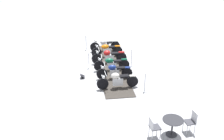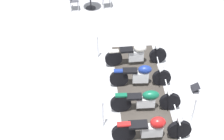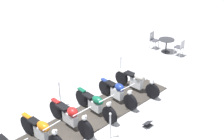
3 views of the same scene
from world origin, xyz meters
name	(u,v)px [view 3 (image 3 of 3)]	position (x,y,z in m)	size (l,w,h in m)	color
ground_plane	(84,121)	(0.00, 0.00, 0.00)	(80.00, 80.00, 0.00)	#B2B2B7
display_platform	(84,120)	(0.00, 0.00, 0.02)	(8.04, 1.59, 0.03)	#38332D
motorcycle_copper	(42,132)	(-1.69, 0.45, 0.51)	(0.74, 2.16, 1.02)	black
motorcycle_maroon	(71,117)	(-0.57, 0.13, 0.50)	(0.94, 2.26, 1.01)	black
motorcycle_forest	(96,104)	(0.55, -0.19, 0.47)	(0.91, 2.15, 0.97)	black
motorcycle_navy	(118,92)	(1.67, -0.51, 0.48)	(0.94, 2.02, 0.93)	black
motorcycle_cream	(137,81)	(2.80, -0.84, 0.50)	(0.81, 2.24, 0.93)	black
stanchion_left_mid	(60,98)	(0.38, 1.32, 0.35)	(0.33, 0.33, 1.11)	silver
stanchion_left_rear	(121,71)	(3.66, 0.38, 0.29)	(0.36, 0.36, 1.02)	silver
stanchion_right_mid	(110,130)	(-0.38, -1.32, 0.35)	(0.30, 0.30, 1.03)	silver
info_placard	(147,125)	(0.82, -2.16, 0.07)	(0.40, 0.34, 0.22)	#333338
cafe_table	(166,42)	(7.30, -0.49, 0.56)	(0.84, 0.84, 0.74)	#2D2D33
cafe_chair_near_table	(153,39)	(7.45, 0.32, 0.56)	(0.47, 0.47, 0.96)	#B7B7BC
cafe_chair_across_table	(180,47)	(7.15, -1.29, 0.54)	(0.46, 0.46, 0.91)	#B7B7BC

